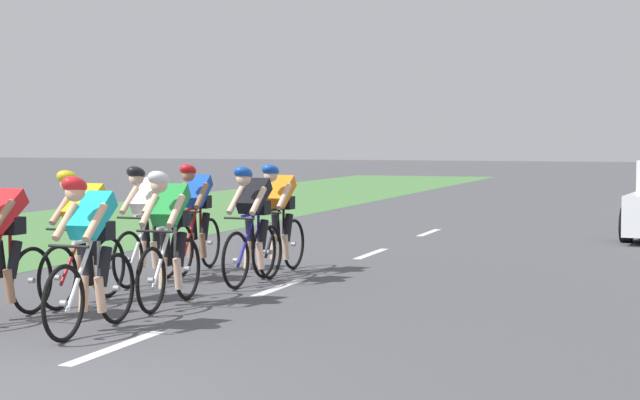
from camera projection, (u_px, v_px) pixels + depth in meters
name	position (u px, v px, depth m)	size (l,w,h in m)	color
grass_verge	(107.00, 222.00, 23.09)	(7.00, 60.00, 0.01)	#4C7F42
lane_markings_centre	(280.00, 287.00, 13.00)	(0.14, 17.60, 0.01)	white
cyclist_second	(90.00, 252.00, 9.89)	(0.42, 1.72, 1.56)	black
cyclist_third	(82.00, 235.00, 11.63)	(0.42, 1.72, 1.56)	black
cyclist_fourth	(169.00, 237.00, 11.44)	(0.44, 1.72, 1.56)	black
cyclist_fifth	(147.00, 223.00, 13.29)	(0.42, 1.72, 1.56)	black
cyclist_sixth	(253.00, 223.00, 13.22)	(0.43, 1.72, 1.56)	black
cyclist_seventh	(196.00, 216.00, 14.45)	(0.43, 1.72, 1.56)	black
cyclist_eighth	(279.00, 217.00, 14.26)	(0.43, 1.72, 1.56)	black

